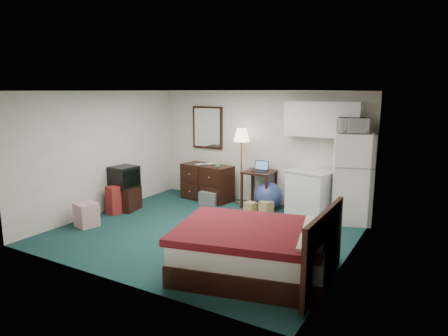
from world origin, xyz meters
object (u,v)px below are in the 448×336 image
Objects in this scene: fridge at (352,178)px; dresser at (207,182)px; desk at (259,189)px; tv_stand at (126,199)px; kitchen_counter at (310,193)px; suitcase at (116,200)px; bed at (253,251)px; floor_lamp at (241,166)px.

dresser is at bearing 163.52° from fridge.
tv_stand is (-2.36, -1.66, -0.15)m from desk.
kitchen_counter is 0.92m from fridge.
dresser is 2.08× the size of suitcase.
dresser is at bearing 118.40° from bed.
bed is at bearing -72.67° from kitchen_counter.
bed is at bearing -59.77° from floor_lamp.
suitcase is (-4.32, -1.90, -0.57)m from fridge.
floor_lamp reaches higher than tv_stand.
suitcase is (-3.67, 1.09, -0.03)m from bed.
bed is (1.33, -3.03, -0.08)m from desk.
desk is at bearing 11.99° from dresser.
tv_stand is at bearing 99.16° from suitcase.
floor_lamp reaches higher than desk.
dresser is 1.52× the size of desk.
kitchen_counter reaches higher than suitcase.
floor_lamp is at bearing 160.85° from fridge.
tv_stand is at bearing -116.37° from dresser.
desk is at bearing 100.42° from bed.
floor_lamp is 0.65m from desk.
suitcase is at bearing -111.68° from dresser.
bed is at bearing -68.58° from desk.
bed is (-0.65, -2.98, -0.54)m from fridge.
kitchen_counter is 0.45× the size of bed.
suitcase reaches higher than tv_stand.
fridge is at bearing 8.68° from dresser.
fridge is 3.10m from bed.
suitcase is (-2.34, -1.95, -0.11)m from desk.
floor_lamp is 2.79m from suitcase.
tv_stand is at bearing 146.31° from bed.
desk is at bearing 23.88° from tv_stand.
kitchen_counter is 1.54× the size of suitcase.
floor_lamp is (0.83, 0.12, 0.44)m from dresser.
kitchen_counter is at bearing -1.88° from floor_lamp.
desk is at bearing -166.84° from kitchen_counter.
dresser is 0.71× the size of floor_lamp.
suitcase is (-1.88, -1.98, -0.56)m from floor_lamp.
fridge is 4.66m from tv_stand.
fridge reaches higher than floor_lamp.
kitchen_counter reaches higher than bed.
bed is at bearing -9.84° from suitcase.
bed is at bearing -31.71° from tv_stand.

